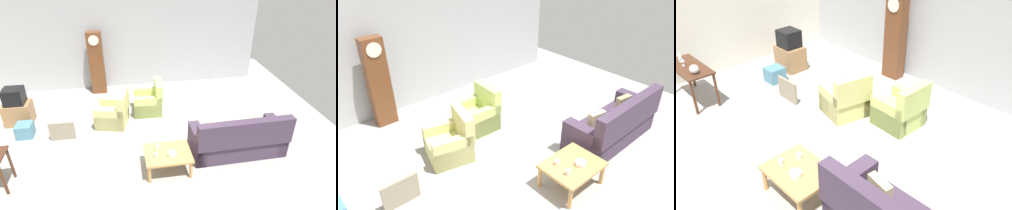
# 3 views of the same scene
# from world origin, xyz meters

# --- Properties ---
(ground_plane) EXTENTS (10.40, 10.40, 0.00)m
(ground_plane) POSITION_xyz_m (0.00, 0.00, 0.00)
(ground_plane) COLOR #999691
(garage_door_wall) EXTENTS (8.40, 0.16, 3.20)m
(garage_door_wall) POSITION_xyz_m (0.00, 3.60, 1.60)
(garage_door_wall) COLOR #ADAFB5
(garage_door_wall) RESTS_ON ground_plane
(pegboard_wall_left) EXTENTS (0.12, 6.40, 2.88)m
(pegboard_wall_left) POSITION_xyz_m (-4.20, 0.40, 1.44)
(pegboard_wall_left) COLOR silver
(pegboard_wall_left) RESTS_ON ground_plane
(armchair_olive_near) EXTENTS (0.94, 0.92, 0.92)m
(armchair_olive_near) POSITION_xyz_m (-0.57, 1.18, 0.31)
(armchair_olive_near) COLOR #CCC67A
(armchair_olive_near) RESTS_ON ground_plane
(armchair_olive_far) EXTENTS (0.81, 0.79, 0.92)m
(armchair_olive_far) POSITION_xyz_m (0.42, 1.65, 0.31)
(armchair_olive_far) COLOR #BED06F
(armchair_olive_far) RESTS_ON ground_plane
(coffee_table_wood) EXTENTS (0.96, 0.76, 0.45)m
(coffee_table_wood) POSITION_xyz_m (0.53, -0.81, 0.38)
(coffee_table_wood) COLOR tan
(coffee_table_wood) RESTS_ON ground_plane
(console_table_dark) EXTENTS (1.30, 0.56, 0.77)m
(console_table_dark) POSITION_xyz_m (-3.23, -0.75, 0.66)
(console_table_dark) COLOR #472819
(console_table_dark) RESTS_ON ground_plane
(grandfather_clock) EXTENTS (0.44, 0.30, 1.96)m
(grandfather_clock) POSITION_xyz_m (-1.02, 3.18, 0.99)
(grandfather_clock) COLOR brown
(grandfather_clock) RESTS_ON ground_plane
(tv_stand_cabinet) EXTENTS (0.68, 0.52, 0.59)m
(tv_stand_cabinet) POSITION_xyz_m (-3.07, 1.66, 0.29)
(tv_stand_cabinet) COLOR #997047
(tv_stand_cabinet) RESTS_ON ground_plane
(tv_crt) EXTENTS (0.48, 0.44, 0.42)m
(tv_crt) POSITION_xyz_m (-3.07, 1.66, 0.80)
(tv_crt) COLOR black
(tv_crt) RESTS_ON tv_stand_cabinet
(framed_picture_leaning) EXTENTS (0.60, 0.05, 0.48)m
(framed_picture_leaning) POSITION_xyz_m (-1.82, 0.66, 0.24)
(framed_picture_leaning) COLOR gray
(framed_picture_leaning) RESTS_ON ground_plane
(storage_box_blue) EXTENTS (0.39, 0.39, 0.34)m
(storage_box_blue) POSITION_xyz_m (-2.77, 0.97, 0.17)
(storage_box_blue) COLOR teal
(storage_box_blue) RESTS_ON ground_plane
(glass_dome_cloche) EXTENTS (0.18, 0.18, 0.18)m
(glass_dome_cloche) POSITION_xyz_m (-2.82, -0.79, 0.86)
(glass_dome_cloche) COLOR silver
(glass_dome_cloche) RESTS_ON console_table_dark
(cup_white_porcelain) EXTENTS (0.08, 0.08, 0.08)m
(cup_white_porcelain) POSITION_xyz_m (0.33, -0.65, 0.49)
(cup_white_porcelain) COLOR white
(cup_white_porcelain) RESTS_ON coffee_table_wood
(cup_blue_rimmed) EXTENTS (0.07, 0.07, 0.10)m
(cup_blue_rimmed) POSITION_xyz_m (0.27, -0.93, 0.50)
(cup_blue_rimmed) COLOR silver
(cup_blue_rimmed) RESTS_ON coffee_table_wood
(bowl_white_stacked) EXTENTS (0.18, 0.18, 0.08)m
(bowl_white_stacked) POSITION_xyz_m (0.60, -0.92, 0.49)
(bowl_white_stacked) COLOR white
(bowl_white_stacked) RESTS_ON coffee_table_wood
(wine_glass_tall) EXTENTS (0.08, 0.08, 0.17)m
(wine_glass_tall) POSITION_xyz_m (-3.68, -0.74, 0.89)
(wine_glass_tall) COLOR silver
(wine_glass_tall) RESTS_ON console_table_dark
(wine_glass_mid) EXTENTS (0.07, 0.07, 0.17)m
(wine_glass_mid) POSITION_xyz_m (-3.55, -0.77, 0.89)
(wine_glass_mid) COLOR silver
(wine_glass_mid) RESTS_ON console_table_dark
(wine_glass_short) EXTENTS (0.08, 0.08, 0.17)m
(wine_glass_short) POSITION_xyz_m (-3.32, -0.81, 0.89)
(wine_glass_short) COLOR silver
(wine_glass_short) RESTS_ON console_table_dark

